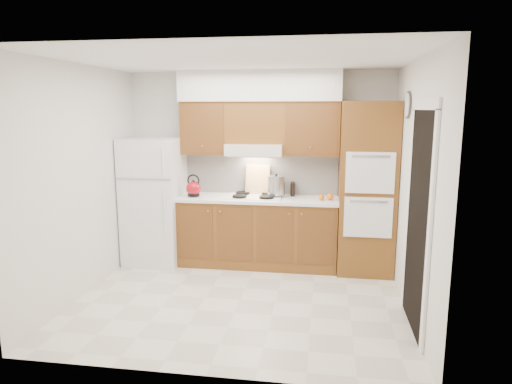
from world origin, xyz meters
TOP-DOWN VIEW (x-y plane):
  - floor at (0.00, 0.00)m, footprint 3.60×3.60m
  - ceiling at (0.00, 0.00)m, footprint 3.60×3.60m
  - wall_back at (0.00, 1.50)m, footprint 3.60×0.02m
  - wall_left at (-1.80, 0.00)m, footprint 0.02×3.00m
  - wall_right at (1.80, 0.00)m, footprint 0.02×3.00m
  - fridge at (-1.41, 1.14)m, footprint 0.75×0.72m
  - base_cabinets at (0.02, 1.20)m, footprint 2.11×0.60m
  - countertop at (0.03, 1.19)m, footprint 2.13×0.62m
  - backsplash at (0.02, 1.49)m, footprint 2.11×0.03m
  - oven_cabinet at (1.44, 1.18)m, footprint 0.70×0.65m
  - upper_cab_left at (-0.71, 1.33)m, footprint 0.63×0.33m
  - upper_cab_right at (0.72, 1.33)m, footprint 0.73×0.33m
  - range_hood at (-0.02, 1.27)m, footprint 0.75×0.45m
  - upper_cab_over_hood at (-0.02, 1.33)m, footprint 0.75×0.33m
  - soffit at (0.03, 1.32)m, footprint 2.13×0.36m
  - cooktop at (-0.02, 1.21)m, footprint 0.74×0.50m
  - doorway at (1.79, -0.35)m, footprint 0.02×0.90m
  - wall_clock at (1.79, 0.55)m, footprint 0.02×0.30m
  - kettle at (-0.84, 1.11)m, footprint 0.22×0.22m
  - cutting_board at (-0.01, 1.38)m, footprint 0.33×0.12m
  - stock_pot at (0.26, 1.26)m, footprint 0.28×0.28m
  - condiment_a at (0.47, 1.45)m, footprint 0.06×0.06m
  - condiment_b at (0.48, 1.33)m, footprint 0.07×0.07m
  - condiment_c at (0.47, 1.41)m, footprint 0.08×0.08m
  - orange_near at (0.98, 1.15)m, footprint 0.10×0.10m
  - orange_far at (0.87, 1.12)m, footprint 0.10×0.10m

SIDE VIEW (x-z plane):
  - floor at x=0.00m, z-range 0.00..0.00m
  - base_cabinets at x=0.02m, z-range 0.00..0.90m
  - fridge at x=-1.41m, z-range 0.00..1.72m
  - countertop at x=0.03m, z-range 0.90..0.94m
  - cooktop at x=-0.02m, z-range 0.94..0.95m
  - orange_far at x=0.87m, z-range 0.94..1.02m
  - orange_near at x=0.98m, z-range 0.94..1.03m
  - condiment_c at x=0.47m, z-range 0.94..1.10m
  - condiment_a at x=0.47m, z-range 0.94..1.12m
  - condiment_b at x=0.48m, z-range 0.94..1.12m
  - kettle at x=-0.84m, z-range 0.95..1.15m
  - doorway at x=1.79m, z-range 0.00..2.10m
  - stock_pot at x=0.26m, z-range 0.97..1.22m
  - oven_cabinet at x=1.44m, z-range 0.00..2.20m
  - cutting_board at x=-0.01m, z-range 0.92..1.36m
  - backsplash at x=0.02m, z-range 0.94..1.50m
  - wall_back at x=0.00m, z-range 0.00..2.60m
  - wall_left at x=-1.80m, z-range 0.00..2.60m
  - wall_right at x=1.80m, z-range 0.00..2.60m
  - range_hood at x=-0.02m, z-range 1.50..1.65m
  - upper_cab_left at x=-0.71m, z-range 1.50..2.20m
  - upper_cab_right at x=0.72m, z-range 1.50..2.20m
  - upper_cab_over_hood at x=-0.02m, z-range 1.65..2.20m
  - wall_clock at x=1.79m, z-range 2.00..2.30m
  - soffit at x=0.03m, z-range 2.20..2.60m
  - ceiling at x=0.00m, z-range 2.60..2.60m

